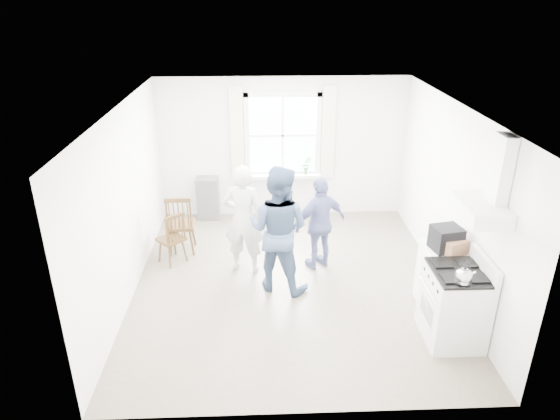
% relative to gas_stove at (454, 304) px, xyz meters
% --- Properties ---
extents(room_shell, '(4.62, 5.12, 2.64)m').
position_rel_gas_stove_xyz_m(room_shell, '(-1.91, 1.35, 0.82)').
color(room_shell, '#796F5D').
rests_on(room_shell, ground).
extents(window_assembly, '(1.88, 0.24, 1.70)m').
position_rel_gas_stove_xyz_m(window_assembly, '(-1.91, 3.80, 0.98)').
color(window_assembly, white).
rests_on(window_assembly, room_shell).
extents(range_hood, '(0.45, 0.76, 0.94)m').
position_rel_gas_stove_xyz_m(range_hood, '(0.16, -0.00, 1.42)').
color(range_hood, white).
rests_on(range_hood, room_shell).
extents(shelf_unit, '(0.40, 0.30, 0.80)m').
position_rel_gas_stove_xyz_m(shelf_unit, '(-3.31, 3.68, -0.08)').
color(shelf_unit, slate).
rests_on(shelf_unit, ground).
extents(gas_stove, '(0.68, 0.76, 1.12)m').
position_rel_gas_stove_xyz_m(gas_stove, '(0.00, 0.00, 0.00)').
color(gas_stove, silver).
rests_on(gas_stove, ground).
extents(kettle, '(0.19, 0.19, 0.27)m').
position_rel_gas_stove_xyz_m(kettle, '(-0.07, -0.26, 0.56)').
color(kettle, silver).
rests_on(kettle, gas_stove).
extents(low_cabinet, '(0.50, 0.55, 0.90)m').
position_rel_gas_stove_xyz_m(low_cabinet, '(0.07, 0.70, -0.03)').
color(low_cabinet, white).
rests_on(low_cabinet, ground).
extents(stereo_stack, '(0.41, 0.38, 0.31)m').
position_rel_gas_stove_xyz_m(stereo_stack, '(0.04, 0.63, 0.57)').
color(stereo_stack, black).
rests_on(stereo_stack, low_cabinet).
extents(cardboard_box, '(0.36, 0.32, 0.19)m').
position_rel_gas_stove_xyz_m(cardboard_box, '(0.12, 0.52, 0.51)').
color(cardboard_box, '#946647').
rests_on(cardboard_box, low_cabinet).
extents(windsor_chair_a, '(0.51, 0.51, 0.87)m').
position_rel_gas_stove_xyz_m(windsor_chair_a, '(-3.67, 1.98, 0.05)').
color(windsor_chair_a, '#402A14').
rests_on(windsor_chair_a, ground).
extents(windsor_chair_b, '(0.45, 0.44, 1.02)m').
position_rel_gas_stove_xyz_m(windsor_chair_b, '(-3.62, 2.30, 0.14)').
color(windsor_chair_b, '#402A14').
rests_on(windsor_chair_b, ground).
extents(person_left, '(0.74, 0.74, 1.70)m').
position_rel_gas_stove_xyz_m(person_left, '(-2.58, 1.76, 0.37)').
color(person_left, silver).
rests_on(person_left, ground).
extents(person_mid, '(1.18, 1.18, 1.85)m').
position_rel_gas_stove_xyz_m(person_mid, '(-2.09, 1.25, 0.44)').
color(person_mid, '#415679').
rests_on(person_mid, ground).
extents(person_right, '(1.16, 1.16, 1.47)m').
position_rel_gas_stove_xyz_m(person_right, '(-1.43, 1.82, 0.25)').
color(person_right, navy).
rests_on(person_right, ground).
extents(potted_plant, '(0.22, 0.22, 0.34)m').
position_rel_gas_stove_xyz_m(potted_plant, '(-1.47, 3.71, 0.54)').
color(potted_plant, '#2E6833').
rests_on(potted_plant, window_assembly).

